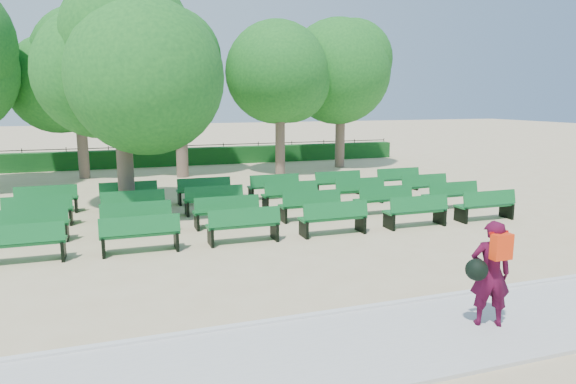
{
  "coord_description": "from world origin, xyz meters",
  "views": [
    {
      "loc": [
        -2.86,
        -13.46,
        3.52
      ],
      "look_at": [
        1.45,
        -1.0,
        1.1
      ],
      "focal_mm": 32.0,
      "sensor_mm": 36.0,
      "label": 1
    }
  ],
  "objects": [
    {
      "name": "hedge",
      "position": [
        0.0,
        14.0,
        0.45
      ],
      "size": [
        26.0,
        0.7,
        0.9
      ],
      "primitive_type": "cube",
      "color": "#134C19",
      "rests_on": "ground"
    },
    {
      "name": "bench_array",
      "position": [
        1.28,
        1.04,
        0.09
      ],
      "size": [
        1.81,
        0.64,
        1.12
      ],
      "rotation": [
        0.0,
        0.0,
        0.05
      ],
      "color": "#116428",
      "rests_on": "ground"
    },
    {
      "name": "curb",
      "position": [
        0.0,
        -6.25,
        0.05
      ],
      "size": [
        30.0,
        0.12,
        0.1
      ],
      "primitive_type": "cube",
      "color": "silver",
      "rests_on": "ground"
    },
    {
      "name": "tree_line",
      "position": [
        0.0,
        10.0,
        0.0
      ],
      "size": [
        21.8,
        6.8,
        7.04
      ],
      "primitive_type": null,
      "color": "#1E6D21",
      "rests_on": "ground"
    },
    {
      "name": "paving",
      "position": [
        0.0,
        -7.4,
        0.03
      ],
      "size": [
        30.0,
        2.2,
        0.06
      ],
      "primitive_type": "cube",
      "color": "beige",
      "rests_on": "ground"
    },
    {
      "name": "fence",
      "position": [
        0.0,
        14.4,
        0.0
      ],
      "size": [
        26.0,
        0.1,
        1.02
      ],
      "primitive_type": null,
      "color": "black",
      "rests_on": "ground"
    },
    {
      "name": "tree_among",
      "position": [
        -2.49,
        2.69,
        4.53
      ],
      "size": [
        4.64,
        4.64,
        6.64
      ],
      "color": "brown",
      "rests_on": "ground"
    },
    {
      "name": "person",
      "position": [
        2.47,
        -7.43,
        0.92
      ],
      "size": [
        0.83,
        0.6,
        1.66
      ],
      "rotation": [
        0.0,
        0.0,
        2.73
      ],
      "color": "#430922",
      "rests_on": "ground"
    },
    {
      "name": "ground",
      "position": [
        0.0,
        0.0,
        0.0
      ],
      "size": [
        120.0,
        120.0,
        0.0
      ],
      "primitive_type": "plane",
      "color": "tan"
    }
  ]
}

